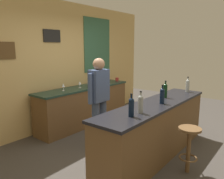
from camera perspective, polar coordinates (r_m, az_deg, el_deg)
ground_plane at (r=4.18m, az=5.81°, el=-14.83°), size 10.00×10.00×0.00m
back_wall at (r=5.18m, az=-13.05°, el=6.22°), size 6.00×0.09×2.80m
bar_counter at (r=3.82m, az=11.08°, el=-10.02°), size 2.75×0.60×0.92m
side_counter at (r=5.31m, az=-6.86°, el=-4.04°), size 2.53×0.56×0.90m
bartender at (r=3.97m, az=-3.32°, el=-1.87°), size 0.52×0.21×1.62m
bar_stool at (r=3.47m, az=19.10°, el=-12.65°), size 0.32×0.32×0.68m
wine_bottle_a at (r=2.88m, az=4.95°, el=-4.33°), size 0.07×0.07×0.31m
wine_bottle_b at (r=3.05m, az=7.30°, el=-3.53°), size 0.07×0.07×0.31m
wine_bottle_c at (r=3.61m, az=12.71°, el=-1.44°), size 0.07×0.07×0.31m
wine_bottle_d at (r=4.05m, az=13.46°, el=-0.16°), size 0.07×0.07×0.31m
wine_bottle_e at (r=4.70m, az=18.76°, el=1.06°), size 0.07×0.07×0.31m
wine_glass_a at (r=4.79m, az=-12.36°, el=1.01°), size 0.07×0.07×0.16m
wine_glass_b at (r=5.05m, az=-8.24°, el=1.65°), size 0.07×0.07×0.16m
wine_glass_c at (r=5.28m, az=-5.92°, el=2.11°), size 0.07×0.07×0.16m
wine_glass_d at (r=5.42m, az=-4.16°, el=2.37°), size 0.07×0.07×0.16m
wine_glass_e at (r=5.63m, az=-1.27°, el=2.72°), size 0.07×0.07×0.16m
coffee_mug at (r=5.99m, az=1.28°, el=2.61°), size 0.12×0.08×0.09m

